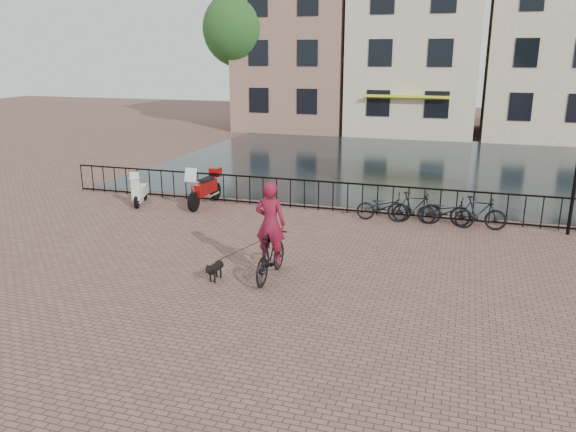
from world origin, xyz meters
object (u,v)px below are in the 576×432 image
(cyclist, at_px, (270,237))
(dog, at_px, (215,270))
(motorcycle, at_px, (204,184))
(scooter, at_px, (140,186))

(cyclist, distance_m, dog, 1.52)
(dog, xyz_separation_m, motorcycle, (-3.20, 6.09, 0.53))
(motorcycle, relative_size, scooter, 1.48)
(cyclist, relative_size, motorcycle, 1.26)
(cyclist, height_order, dog, cyclist)
(cyclist, xyz_separation_m, dog, (-1.21, -0.48, -0.80))
(dog, xyz_separation_m, scooter, (-5.45, 5.56, 0.41))
(cyclist, bearing_deg, scooter, -37.05)
(cyclist, height_order, motorcycle, cyclist)
(motorcycle, bearing_deg, dog, -60.70)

